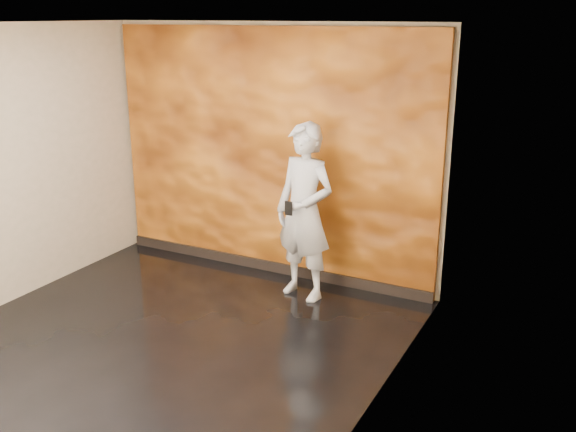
% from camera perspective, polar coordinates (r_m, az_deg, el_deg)
% --- Properties ---
extents(room, '(4.02, 4.02, 2.81)m').
position_cam_1_polar(room, '(5.58, -11.45, 1.85)').
color(room, black).
rests_on(room, ground).
extents(feature_wall, '(3.90, 0.06, 2.75)m').
position_cam_1_polar(feature_wall, '(7.17, -1.67, 5.51)').
color(feature_wall, orange).
rests_on(feature_wall, ground).
extents(baseboard, '(3.90, 0.04, 0.12)m').
position_cam_1_polar(baseboard, '(7.52, -1.73, -4.43)').
color(baseboard, black).
rests_on(baseboard, ground).
extents(man, '(0.75, 0.57, 1.85)m').
position_cam_1_polar(man, '(6.59, 1.48, 0.33)').
color(man, '#A4A9B4').
rests_on(man, ground).
extents(phone, '(0.08, 0.02, 0.14)m').
position_cam_1_polar(phone, '(6.38, 0.06, 0.68)').
color(phone, black).
rests_on(phone, man).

